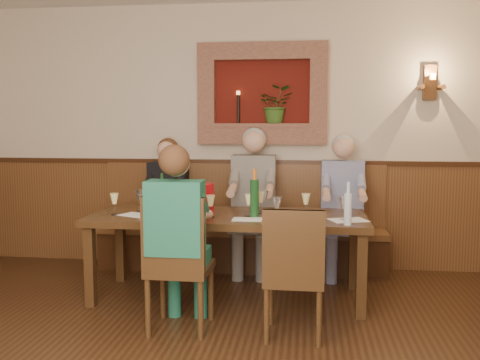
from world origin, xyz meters
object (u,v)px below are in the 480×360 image
at_px(chair_near_right, 294,299).
at_px(person_chair_front, 179,255).
at_px(bench, 241,238).
at_px(person_bench_left, 166,216).
at_px(person_bench_mid, 253,213).
at_px(wine_bottle_green_a, 254,197).
at_px(wine_bottle_green_b, 162,197).
at_px(water_bottle, 348,208).
at_px(spittoon_bucket, 200,199).
at_px(person_bench_right, 342,218).
at_px(dining_table, 228,223).
at_px(chair_near_left, 180,290).

distance_m(chair_near_right, person_chair_front, 0.90).
height_order(bench, person_bench_left, person_bench_left).
xyz_separation_m(chair_near_right, person_bench_mid, (-0.46, 1.63, 0.34)).
height_order(wine_bottle_green_a, wine_bottle_green_b, wine_bottle_green_a).
relative_size(person_bench_mid, water_bottle, 4.38).
relative_size(chair_near_right, spittoon_bucket, 3.57).
xyz_separation_m(person_chair_front, wine_bottle_green_b, (-0.34, 0.80, 0.31)).
bearing_deg(wine_bottle_green_a, person_bench_right, 49.39).
bearing_deg(wine_bottle_green_b, chair_near_right, -34.44).
height_order(person_bench_right, wine_bottle_green_b, person_bench_right).
bearing_deg(chair_near_right, person_chair_front, 179.66).
height_order(dining_table, spittoon_bucket, spittoon_bucket).
distance_m(spittoon_bucket, water_bottle, 1.30).
xyz_separation_m(person_chair_front, spittoon_bucket, (0.01, 0.78, 0.31)).
relative_size(spittoon_bucket, wine_bottle_green_a, 0.66).
distance_m(dining_table, wine_bottle_green_a, 0.36).
xyz_separation_m(chair_near_left, spittoon_bucket, (0.01, 0.76, 0.59)).
xyz_separation_m(wine_bottle_green_a, water_bottle, (0.76, -0.26, -0.03)).
xyz_separation_m(dining_table, person_bench_right, (1.04, 0.84, -0.08)).
height_order(person_bench_left, person_chair_front, person_chair_front).
bearing_deg(person_bench_mid, person_chair_front, -103.55).
bearing_deg(person_chair_front, water_bottle, 18.74).
height_order(dining_table, chair_near_right, chair_near_right).
bearing_deg(water_bottle, wine_bottle_green_b, 166.84).
height_order(chair_near_right, wine_bottle_green_b, wine_bottle_green_b).
xyz_separation_m(bench, person_chair_front, (-0.25, -1.72, 0.25)).
bearing_deg(person_chair_front, dining_table, 71.92).
relative_size(person_chair_front, water_bottle, 4.10).
height_order(wine_bottle_green_a, water_bottle, wine_bottle_green_a).
bearing_deg(chair_near_right, bench, 109.85).
xyz_separation_m(spittoon_bucket, wine_bottle_green_a, (0.49, -0.09, 0.04)).
bearing_deg(water_bottle, bench, 127.85).
bearing_deg(wine_bottle_green_a, spittoon_bucket, 168.96).
bearing_deg(dining_table, person_bench_left, 132.93).
bearing_deg(dining_table, person_chair_front, -108.08).
height_order(dining_table, person_chair_front, person_chair_front).
relative_size(person_bench_left, wine_bottle_green_b, 3.94).
relative_size(bench, chair_near_left, 2.91).
distance_m(bench, person_bench_mid, 0.34).
distance_m(chair_near_right, person_bench_right, 1.72).
distance_m(dining_table, person_chair_front, 0.82).
bearing_deg(spittoon_bucket, person_bench_right, 33.08).
xyz_separation_m(person_chair_front, water_bottle, (1.26, 0.43, 0.31)).
bearing_deg(wine_bottle_green_b, dining_table, -2.28).
xyz_separation_m(bench, wine_bottle_green_a, (0.24, -1.04, 0.59)).
relative_size(chair_near_left, person_chair_front, 0.74).
bearing_deg(bench, person_chair_front, -98.40).
distance_m(person_bench_left, spittoon_bucket, 1.04).
height_order(chair_near_left, wine_bottle_green_b, wine_bottle_green_b).
bearing_deg(person_bench_mid, bench, 141.27).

